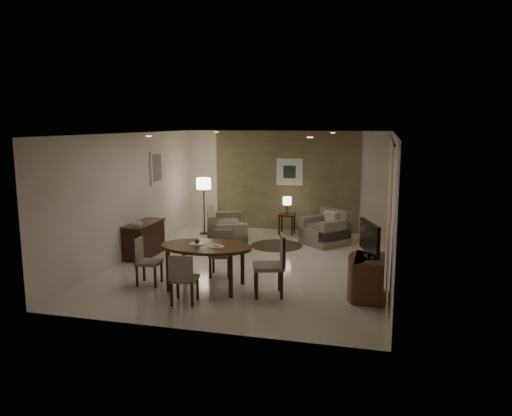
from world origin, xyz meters
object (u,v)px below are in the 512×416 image
(dining_table, at_px, (206,267))
(chair_far, at_px, (221,254))
(chair_left, at_px, (149,262))
(chair_near, at_px, (184,278))
(armchair, at_px, (325,228))
(sofa, at_px, (226,227))
(floor_lamp, at_px, (204,206))
(console_desk, at_px, (145,239))
(tv_cabinet, at_px, (369,278))
(chair_right, at_px, (268,265))
(side_table, at_px, (287,224))

(dining_table, relative_size, chair_far, 1.92)
(chair_far, distance_m, chair_left, 1.36)
(chair_near, bearing_deg, chair_far, -100.04)
(chair_left, bearing_deg, armchair, -41.34)
(chair_left, height_order, sofa, chair_left)
(chair_near, distance_m, sofa, 4.01)
(chair_left, relative_size, armchair, 0.92)
(floor_lamp, bearing_deg, armchair, -6.94)
(armchair, bearing_deg, floor_lamp, -145.20)
(sofa, bearing_deg, console_desk, 115.38)
(chair_near, bearing_deg, floor_lamp, -79.27)
(dining_table, distance_m, armchair, 4.10)
(console_desk, relative_size, sofa, 0.67)
(chair_left, bearing_deg, tv_cabinet, -91.61)
(chair_right, bearing_deg, tv_cabinet, 83.12)
(armchair, distance_m, side_table, 1.42)
(chair_far, relative_size, chair_right, 0.82)
(armchair, xyz_separation_m, floor_lamp, (-3.23, 0.39, 0.33))
(chair_right, distance_m, armchair, 3.87)
(chair_left, bearing_deg, console_desk, 23.52)
(chair_near, relative_size, side_table, 1.56)
(dining_table, relative_size, chair_right, 1.58)
(dining_table, xyz_separation_m, chair_left, (-1.07, -0.07, 0.04))
(chair_right, height_order, floor_lamp, floor_lamp)
(armchair, bearing_deg, dining_table, -72.23)
(console_desk, height_order, side_table, console_desk)
(tv_cabinet, distance_m, side_table, 4.96)
(chair_near, bearing_deg, chair_left, -42.31)
(console_desk, xyz_separation_m, side_table, (2.63, 2.92, -0.10))
(side_table, bearing_deg, chair_far, -97.93)
(side_table, bearing_deg, sofa, -129.90)
(console_desk, height_order, tv_cabinet, console_desk)
(chair_far, bearing_deg, sofa, 95.91)
(dining_table, distance_m, chair_left, 1.08)
(tv_cabinet, height_order, chair_right, chair_right)
(console_desk, xyz_separation_m, armchair, (3.73, 2.04, 0.04))
(chair_left, bearing_deg, dining_table, -92.11)
(dining_table, bearing_deg, console_desk, 140.39)
(chair_near, xyz_separation_m, chair_right, (1.24, 0.71, 0.10))
(tv_cabinet, height_order, sofa, sofa)
(side_table, bearing_deg, chair_left, -109.29)
(floor_lamp, bearing_deg, chair_left, -83.40)
(chair_near, distance_m, chair_far, 1.54)
(chair_far, xyz_separation_m, floor_lamp, (-1.59, 3.40, 0.31))
(tv_cabinet, relative_size, chair_right, 0.86)
(side_table, bearing_deg, dining_table, -97.00)
(console_desk, bearing_deg, chair_far, -24.85)
(dining_table, height_order, chair_right, chair_right)
(tv_cabinet, height_order, side_table, tv_cabinet)
(chair_near, xyz_separation_m, chair_left, (-0.99, 0.73, 0.00))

